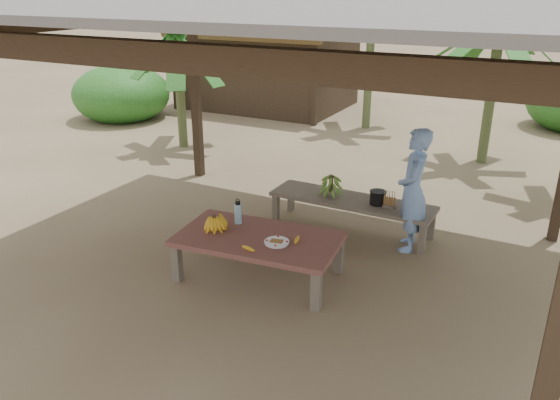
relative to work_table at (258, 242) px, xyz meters
The scene contains 17 objects.
ground 0.55m from the work_table, 65.71° to the left, with size 80.00×80.00×0.00m, color brown.
pavilion 2.36m from the work_table, 66.83° to the left, with size 6.60×5.60×2.95m.
work_table is the anchor object (origin of this frame).
bench 1.74m from the work_table, 73.77° to the left, with size 2.21×0.64×0.45m.
ripe_banana_bunch 0.58m from the work_table, behind, with size 0.30×0.26×0.18m, color yellow, non-canonical shape.
plate 0.29m from the work_table, 14.88° to the right, with size 0.27×0.27×0.04m.
loose_banana_front 0.36m from the work_table, 77.86° to the right, with size 0.04×0.16×0.04m, color yellow.
loose_banana_side 0.45m from the work_table, 10.13° to the left, with size 0.04×0.15×0.04m, color yellow.
water_flask 0.48m from the work_table, 151.88° to the left, with size 0.08×0.08×0.31m.
green_banana_stalk 1.69m from the work_table, 83.93° to the left, with size 0.26×0.26×0.30m, color #598C2D, non-canonical shape.
cooking_pot 1.86m from the work_table, 63.00° to the left, with size 0.20×0.20×0.17m, color black.
skewer_rack 1.90m from the work_table, 57.83° to the left, with size 0.18×0.08×0.24m, color #A57F47, non-canonical shape.
woman 2.03m from the work_table, 48.64° to the left, with size 0.57×0.37×1.55m, color #789DE3.
hut 9.41m from the work_table, 117.69° to the left, with size 4.40×3.43×2.85m.
banana_plant_n 6.17m from the work_table, 74.18° to the left, with size 1.80×1.80×2.81m.
banana_plant_nw 7.64m from the work_table, 99.50° to the left, with size 1.80×1.80×3.28m.
banana_plant_w 5.83m from the work_table, 135.45° to the left, with size 1.80×1.80×2.43m.
Camera 1 is at (2.60, -5.08, 3.12)m, focal length 35.00 mm.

